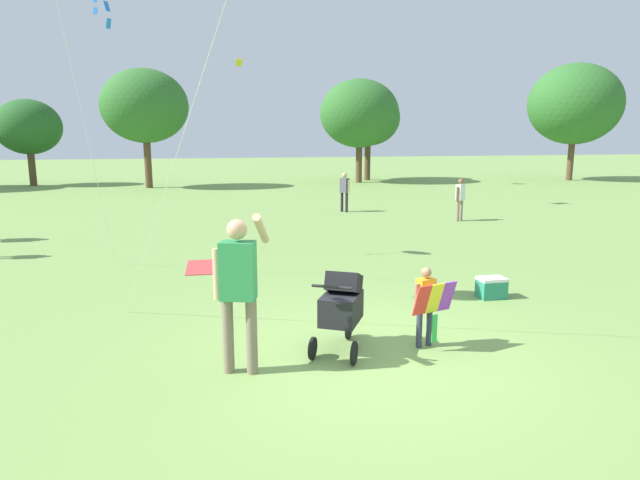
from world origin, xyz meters
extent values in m
plane|color=#75994C|center=(0.00, 0.00, 0.00)|extent=(120.00, 120.00, 0.00)
cylinder|color=brown|center=(-10.65, 26.23, 0.88)|extent=(0.36, 0.36, 1.75)
ellipsoid|color=#235623|center=(-10.65, 26.23, 3.11)|extent=(3.39, 3.05, 2.88)
cylinder|color=brown|center=(-4.46, 23.65, 1.20)|extent=(0.36, 0.36, 2.39)
ellipsoid|color=#2D6628|center=(-4.46, 23.65, 4.13)|extent=(4.34, 3.91, 3.69)
cylinder|color=brown|center=(7.04, 24.39, 1.04)|extent=(0.36, 0.36, 2.08)
ellipsoid|color=#2D6628|center=(7.04, 24.39, 3.87)|extent=(4.47, 4.03, 3.80)
cylinder|color=brown|center=(8.03, 25.95, 1.07)|extent=(0.36, 0.36, 2.14)
ellipsoid|color=#387033|center=(8.03, 25.95, 3.67)|extent=(3.83, 3.45, 3.26)
cylinder|color=brown|center=(19.88, 23.18, 1.13)|extent=(0.36, 0.36, 2.27)
ellipsoid|color=#2D6628|center=(19.88, 23.18, 4.47)|extent=(5.51, 4.96, 4.68)
cylinder|color=#33384C|center=(0.87, 0.23, 0.26)|extent=(0.08, 0.08, 0.52)
cylinder|color=#33384C|center=(0.72, 0.19, 0.26)|extent=(0.08, 0.08, 0.52)
cube|color=orange|center=(0.80, 0.21, 0.71)|extent=(0.26, 0.20, 0.39)
cylinder|color=#A37556|center=(0.93, 0.25, 0.69)|extent=(0.06, 0.06, 0.35)
cylinder|color=#A37556|center=(0.66, 0.17, 0.69)|extent=(0.06, 0.06, 0.35)
sphere|color=#A37556|center=(0.80, 0.21, 0.99)|extent=(0.13, 0.13, 0.13)
cube|color=purple|center=(1.04, 0.09, 0.70)|extent=(0.23, 0.19, 0.40)
cube|color=yellow|center=(0.85, 0.04, 0.70)|extent=(0.23, 0.19, 0.40)
cube|color=red|center=(0.66, -0.02, 0.70)|extent=(0.23, 0.19, 0.40)
cube|color=green|center=(0.85, 0.02, 0.31)|extent=(0.08, 0.03, 0.36)
cylinder|color=#7F705B|center=(-1.72, -0.04, 0.44)|extent=(0.13, 0.13, 0.88)
cylinder|color=#7F705B|center=(-1.46, -0.12, 0.44)|extent=(0.13, 0.13, 0.88)
cube|color=#2D8C4C|center=(-1.59, -0.08, 1.21)|extent=(0.44, 0.35, 0.66)
cylinder|color=tan|center=(-1.82, -0.01, 1.17)|extent=(0.10, 0.10, 0.59)
cylinder|color=tan|center=(-1.32, -0.02, 1.67)|extent=(0.26, 0.54, 0.42)
sphere|color=tan|center=(-1.59, -0.08, 1.68)|extent=(0.23, 0.23, 0.23)
cylinder|color=black|center=(-0.08, 0.69, 0.14)|extent=(0.17, 0.26, 0.28)
cylinder|color=black|center=(-0.70, 0.11, 0.14)|extent=(0.17, 0.26, 0.28)
cylinder|color=black|center=(-0.25, -0.14, 0.14)|extent=(0.17, 0.26, 0.28)
cube|color=black|center=(-0.29, 0.32, 0.56)|extent=(0.70, 0.77, 0.36)
cube|color=black|center=(-0.23, 0.43, 0.86)|extent=(0.57, 0.56, 0.35)
cylinder|color=black|center=(-0.51, -0.08, 0.96)|extent=(0.44, 0.27, 0.04)
cube|color=blue|center=(-3.13, 2.49, 4.47)|extent=(0.09, 0.09, 0.14)
cube|color=blue|center=(-3.13, 2.54, 4.25)|extent=(0.09, 0.09, 0.14)
cylinder|color=silver|center=(-2.25, 1.30, 2.43)|extent=(1.83, 2.47, 4.87)
cube|color=blue|center=(-3.83, 6.05, 5.10)|extent=(0.09, 0.06, 0.14)
cylinder|color=silver|center=(-3.97, 4.73, 2.96)|extent=(0.38, 2.62, 5.92)
cube|color=yellow|center=(0.61, 27.33, 6.81)|extent=(0.45, 0.25, 0.46)
cylinder|color=#7F705B|center=(6.20, 9.97, 0.33)|extent=(0.10, 0.10, 0.66)
cylinder|color=#7F705B|center=(6.03, 9.86, 0.33)|extent=(0.10, 0.10, 0.66)
cube|color=silver|center=(6.11, 9.92, 0.91)|extent=(0.34, 0.31, 0.50)
cylinder|color=brown|center=(6.26, 10.02, 0.88)|extent=(0.07, 0.07, 0.44)
cylinder|color=brown|center=(5.96, 9.82, 0.88)|extent=(0.07, 0.07, 0.44)
sphere|color=brown|center=(6.11, 9.92, 1.26)|extent=(0.17, 0.17, 0.17)
cylinder|color=#232328|center=(3.13, 12.64, 0.34)|extent=(0.10, 0.10, 0.68)
cylinder|color=#232328|center=(3.00, 12.81, 0.34)|extent=(0.10, 0.10, 0.68)
cube|color=#4C4C56|center=(3.06, 12.72, 0.94)|extent=(0.33, 0.35, 0.51)
cylinder|color=tan|center=(3.17, 12.57, 0.90)|extent=(0.07, 0.07, 0.46)
cylinder|color=tan|center=(2.95, 12.88, 0.90)|extent=(0.07, 0.07, 0.46)
sphere|color=tan|center=(3.06, 12.72, 1.30)|extent=(0.18, 0.18, 0.18)
cube|color=#CC3D3D|center=(-1.63, 5.25, 0.01)|extent=(1.37, 1.36, 0.02)
cube|color=#288466|center=(2.77, 2.00, 0.15)|extent=(0.44, 0.32, 0.30)
cube|color=white|center=(2.77, 2.00, 0.33)|extent=(0.45, 0.33, 0.05)
camera|label=1|loc=(-1.99, -6.13, 2.71)|focal=30.97mm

